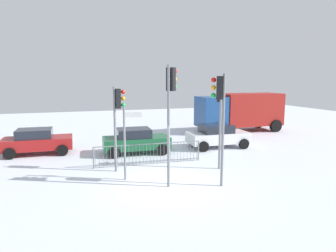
{
  "coord_description": "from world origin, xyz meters",
  "views": [
    {
      "loc": [
        -3.63,
        -11.56,
        4.33
      ],
      "look_at": [
        0.86,
        2.48,
        2.02
      ],
      "focal_mm": 32.54,
      "sensor_mm": 36.0,
      "label": 1
    }
  ],
  "objects": [
    {
      "name": "traffic_light_rear_left",
      "position": [
        -1.6,
        2.37,
        2.91
      ],
      "size": [
        0.57,
        0.34,
        3.97
      ],
      "rotation": [
        0.0,
        0.0,
        4.8
      ],
      "color": "slate",
      "rests_on": "ground"
    },
    {
      "name": "car_white_trailing",
      "position": [
        5.09,
        5.45,
        0.77
      ],
      "size": [
        3.84,
        2.0,
        1.47
      ],
      "rotation": [
        0.0,
        0.0,
        -0.02
      ],
      "color": "silver",
      "rests_on": "ground"
    },
    {
      "name": "car_green_far",
      "position": [
        -0.16,
        5.49,
        0.77
      ],
      "size": [
        3.87,
        2.06,
        1.47
      ],
      "rotation": [
        0.0,
        0.0,
        -0.04
      ],
      "color": "#195933",
      "rests_on": "ground"
    },
    {
      "name": "direction_sign_post",
      "position": [
        -1.48,
        1.02,
        1.78
      ],
      "size": [
        0.77,
        0.24,
        3.17
      ],
      "rotation": [
        0.0,
        0.0,
        -0.25
      ],
      "color": "slate",
      "rests_on": "ground"
    },
    {
      "name": "car_red_near",
      "position": [
        -5.59,
        7.06,
        0.77
      ],
      "size": [
        3.83,
        1.99,
        1.47
      ],
      "rotation": [
        0.0,
        0.0,
        -0.02
      ],
      "color": "maroon",
      "rests_on": "ground"
    },
    {
      "name": "delivery_truck",
      "position": [
        9.58,
        10.31,
        1.74
      ],
      "size": [
        7.05,
        2.71,
        3.1
      ],
      "rotation": [
        0.0,
        0.0,
        3.14
      ],
      "color": "maroon",
      "rests_on": "ground"
    },
    {
      "name": "traffic_light_foreground_right",
      "position": [
        1.93,
        -0.85,
        3.31
      ],
      "size": [
        0.49,
        0.44,
        4.52
      ],
      "rotation": [
        0.0,
        0.0,
        0.95
      ],
      "color": "slate",
      "rests_on": "ground"
    },
    {
      "name": "traffic_light_foreground_left",
      "position": [
        3.11,
        1.39,
        3.1
      ],
      "size": [
        0.38,
        0.55,
        4.22
      ],
      "rotation": [
        0.0,
        0.0,
        5.93
      ],
      "color": "slate",
      "rests_on": "ground"
    },
    {
      "name": "pedestrian_guard_railing",
      "position": [
        -0.0,
        3.06,
        0.55
      ],
      "size": [
        5.5,
        0.2,
        1.07
      ],
      "rotation": [
        0.0,
        0.0,
        -0.02
      ],
      "color": "slate",
      "rests_on": "ground"
    },
    {
      "name": "ground_plane",
      "position": [
        0.0,
        0.0,
        0.0
      ],
      "size": [
        60.0,
        60.0,
        0.0
      ],
      "primitive_type": "plane",
      "color": "silver"
    },
    {
      "name": "traffic_light_mid_right",
      "position": [
        0.08,
        -0.28,
        3.54
      ],
      "size": [
        0.48,
        0.45,
        4.85
      ],
      "rotation": [
        0.0,
        0.0,
        5.37
      ],
      "color": "slate",
      "rests_on": "ground"
    }
  ]
}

